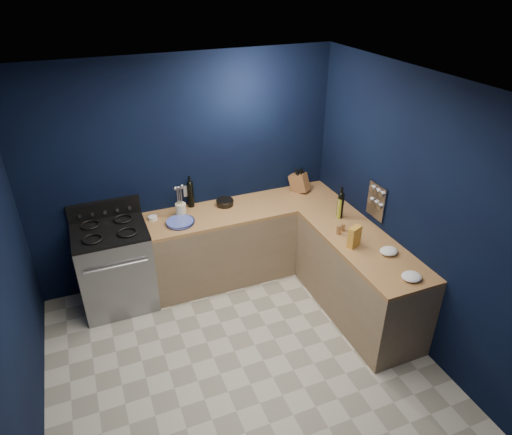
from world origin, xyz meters
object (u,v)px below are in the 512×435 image
crouton_bag (354,237)px  knife_block (299,183)px  gas_range (116,268)px  plate_stack (180,222)px  utensil_crock (181,210)px

crouton_bag → knife_block: bearing=64.0°
gas_range → plate_stack: size_ratio=3.11×
utensil_crock → gas_range: bearing=-172.8°
gas_range → knife_block: 2.36m
utensil_crock → knife_block: knife_block is taller
gas_range → crouton_bag: 2.57m
utensil_crock → crouton_bag: size_ratio=0.68×
gas_range → plate_stack: (0.73, -0.07, 0.46)m
plate_stack → crouton_bag: size_ratio=1.37×
knife_block → utensil_crock: bearing=148.6°
plate_stack → utensil_crock: size_ratio=1.99×
gas_range → plate_stack: plate_stack is taller
plate_stack → utensil_crock: 0.19m
plate_stack → knife_block: knife_block is taller
utensil_crock → crouton_bag: crouton_bag is taller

